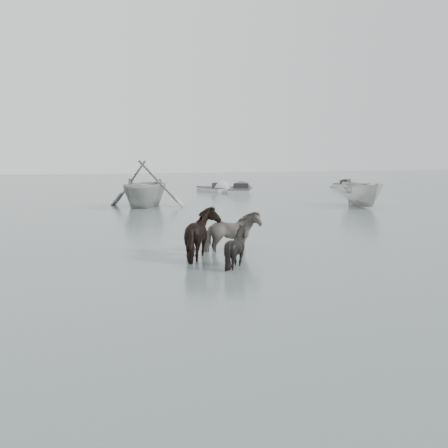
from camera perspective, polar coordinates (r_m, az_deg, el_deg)
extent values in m
plane|color=slate|center=(14.88, 1.92, -4.53)|extent=(140.00, 140.00, 0.00)
imported|color=black|center=(17.29, 0.77, -0.37)|extent=(1.78, 0.85, 1.48)
imported|color=black|center=(16.21, -1.96, -0.48)|extent=(1.46, 1.71, 1.71)
imported|color=black|center=(15.02, 1.23, -1.89)|extent=(1.36, 1.26, 1.30)
imported|color=#A7A9A7|center=(32.13, -8.02, 4.23)|extent=(6.51, 6.79, 2.76)
imported|color=#B5B6B1|center=(32.74, 13.83, 3.11)|extent=(2.13, 4.30, 1.59)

